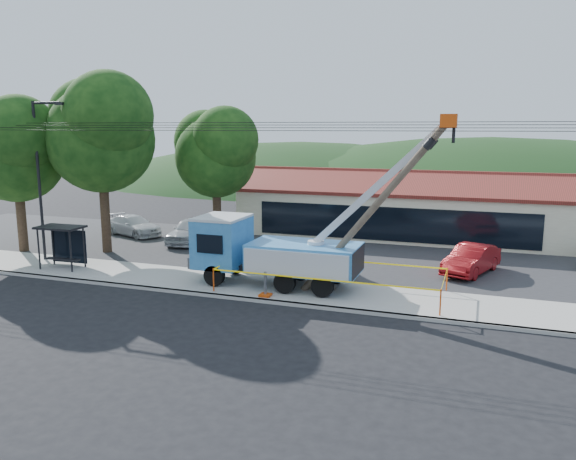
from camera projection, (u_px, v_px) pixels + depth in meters
The scene contains 18 objects.
ground at pixel (229, 316), 22.99m from camera, with size 120.00×120.00×0.00m, color black.
curb at pixel (250, 299), 24.92m from camera, with size 60.00×0.25×0.15m, color #ABA8A0.
sidewalk at pixel (265, 288), 26.69m from camera, with size 60.00×4.00×0.15m, color #ABA8A0.
parking_lot at pixel (314, 253), 34.11m from camera, with size 60.00×12.00×0.10m, color #28282B.
strip_mall at pixel (401, 209), 39.87m from camera, with size 22.50×8.53×4.67m.
streetlight at pixel (41, 169), 31.18m from camera, with size 2.13×0.22×9.00m.
tree_west_near at pixel (100, 129), 32.97m from camera, with size 7.56×6.72×10.80m.
tree_west_far at pixel (15, 145), 33.40m from camera, with size 6.84×6.08×9.48m.
tree_lot at pixel (216, 149), 36.21m from camera, with size 6.30×5.60×8.94m.
hill_west at pixel (300, 182), 78.90m from camera, with size 78.40×56.00×28.00m, color #173814.
hill_center at pixel (489, 188), 70.72m from camera, with size 89.60×64.00×32.00m, color #173814.
utility_truck at pixel (272, 250), 26.71m from camera, with size 12.03×4.29×7.98m.
leaning_pole at pixel (378, 202), 24.29m from camera, with size 6.40×1.75×7.91m.
bus_shelter at pixel (63, 237), 29.99m from camera, with size 2.44×1.56×2.29m.
caution_tape at pixel (330, 274), 25.79m from camera, with size 10.18×3.75×1.08m.
car_silver at pixel (192, 244), 36.99m from camera, with size 1.96×4.87×1.66m, color #B2B6BA.
car_red at pixel (470, 275), 29.31m from camera, with size 1.57×4.49×1.48m, color maroon.
car_white at pixel (134, 236), 39.60m from camera, with size 1.94×4.77×1.38m, color silver.
Camera 1 is at (9.59, -19.92, 7.63)m, focal length 35.00 mm.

